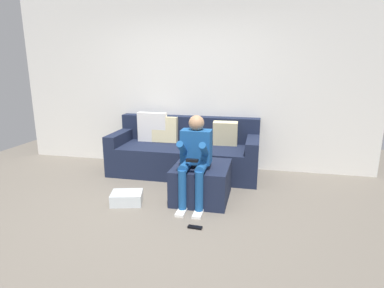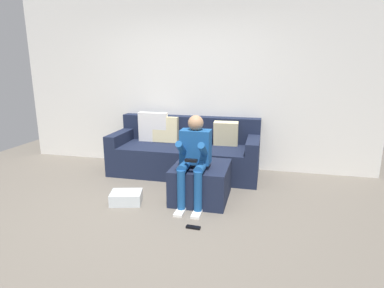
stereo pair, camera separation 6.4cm
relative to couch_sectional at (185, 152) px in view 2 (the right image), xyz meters
The scene contains 7 objects.
ground_plane 1.68m from the couch_sectional, 91.00° to the right, with size 7.69×7.69×0.00m, color #6B6359.
wall_back 1.14m from the couch_sectional, 93.72° to the left, with size 5.92×0.10×2.76m, color silver.
couch_sectional is the anchor object (origin of this frame).
ottoman 1.07m from the couch_sectional, 64.53° to the right, with size 0.68×0.75×0.45m, color #192138.
person_seated 1.25m from the couch_sectional, 70.36° to the right, with size 0.36×0.59×1.09m.
storage_bin 1.40m from the couch_sectional, 107.41° to the right, with size 0.37×0.28×0.14m, color silver.
remote_near_ottoman 1.84m from the couch_sectional, 72.81° to the right, with size 0.15×0.05×0.02m, color black.
Camera 2 is at (1.25, -3.02, 1.66)m, focal length 29.59 mm.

